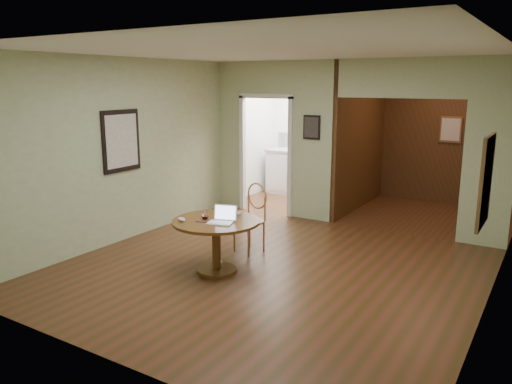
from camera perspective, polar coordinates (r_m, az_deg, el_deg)
The scene contains 11 objects.
floor at distance 6.40m, azimuth 1.27°, elevation -9.00°, with size 5.00×5.00×0.00m, color #412B12.
room_shell at distance 9.00m, azimuth 8.80°, elevation 5.60°, with size 5.20×7.50×5.00m.
dining_table at distance 6.22m, azimuth -4.58°, elevation -4.77°, with size 1.08×1.08×0.68m.
chair at distance 6.97m, azimuth -0.44°, elevation -2.51°, with size 0.50×0.50×0.97m.
open_laptop at distance 6.05m, azimuth -3.82°, elevation -2.94°, with size 0.34×0.33×0.21m.
closed_laptop at distance 6.44m, azimuth -3.29°, elevation -2.41°, with size 0.34×0.22×0.03m, color silver.
mouse at distance 6.15m, azimuth -8.53°, elevation -3.12°, with size 0.12×0.07×0.05m, color white.
wine_glass at distance 6.21m, azimuth -5.85°, elevation -2.62°, with size 0.10×0.10×0.11m, color white, non-canonical shape.
pen at distance 6.09m, azimuth -6.30°, elevation -3.42°, with size 0.01×0.01×0.14m, color #0C1554.
kitchen_cabinet at distance 10.47m, azimuth 6.58°, elevation 2.10°, with size 2.06×0.60×0.94m.
grocery_bag at distance 10.15m, azimuth 9.59°, elevation 5.12°, with size 0.27×0.23×0.27m, color #C5AC90.
Camera 1 is at (3.01, -5.14, 2.34)m, focal length 35.00 mm.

